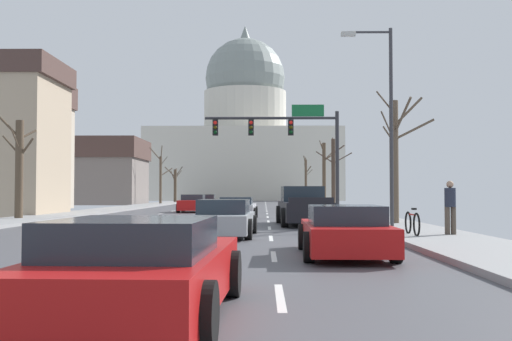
{
  "coord_description": "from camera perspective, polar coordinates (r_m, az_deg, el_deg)",
  "views": [
    {
      "loc": [
        3.27,
        -22.03,
        1.46
      ],
      "look_at": [
        2.57,
        32.9,
        3.39
      ],
      "focal_mm": 42.01,
      "sensor_mm": 36.0,
      "label": 1
    }
  ],
  "objects": [
    {
      "name": "ground",
      "position": [
        22.32,
        -7.74,
        -5.69
      ],
      "size": [
        20.0,
        180.0,
        0.2
      ],
      "color": "#4A4A4F"
    },
    {
      "name": "signal_gantry",
      "position": [
        35.32,
        3.1,
        3.38
      ],
      "size": [
        7.91,
        0.41,
        6.45
      ],
      "color": "#28282D",
      "rests_on": "ground"
    },
    {
      "name": "street_lamp_right",
      "position": [
        23.73,
        12.16,
        5.76
      ],
      "size": [
        1.99,
        0.24,
        7.65
      ],
      "color": "#333338",
      "rests_on": "ground"
    },
    {
      "name": "capitol_building",
      "position": [
        105.25,
        -1.05,
        2.82
      ],
      "size": [
        32.1,
        22.72,
        30.83
      ],
      "color": "beige",
      "rests_on": "ground"
    },
    {
      "name": "sedan_near_00",
      "position": [
        31.85,
        -1.79,
        -3.63
      ],
      "size": [
        2.14,
        4.57,
        1.17
      ],
      "color": "silver",
      "rests_on": "ground"
    },
    {
      "name": "pickup_truck_near_01",
      "position": [
        26.33,
        4.56,
        -3.55
      ],
      "size": [
        2.36,
        5.61,
        1.69
      ],
      "color": "black",
      "rests_on": "ground"
    },
    {
      "name": "sedan_near_02",
      "position": [
        19.55,
        -3.04,
        -4.63
      ],
      "size": [
        2.1,
        4.51,
        1.2
      ],
      "color": "#9EA3A8",
      "rests_on": "ground"
    },
    {
      "name": "sedan_near_03",
      "position": [
        13.8,
        8.43,
        -5.79
      ],
      "size": [
        2.06,
        4.55,
        1.15
      ],
      "color": "#B71414",
      "rests_on": "ground"
    },
    {
      "name": "sedan_near_04",
      "position": [
        7.1,
        -10.88,
        -9.33
      ],
      "size": [
        2.18,
        4.55,
        1.16
      ],
      "color": "#B71414",
      "rests_on": "ground"
    },
    {
      "name": "sedan_oncoming_00",
      "position": [
        42.72,
        -6.03,
        -3.17
      ],
      "size": [
        1.98,
        4.26,
        1.25
      ],
      "color": "#B71414",
      "rests_on": "ground"
    },
    {
      "name": "sedan_oncoming_01",
      "position": [
        52.0,
        -4.84,
        -2.99
      ],
      "size": [
        2.05,
        4.25,
        1.21
      ],
      "color": "#B71414",
      "rests_on": "ground"
    },
    {
      "name": "flank_building_02",
      "position": [
        70.84,
        -15.7,
        -0.07
      ],
      "size": [
        12.61,
        9.71,
        7.41
      ],
      "color": "slate",
      "rests_on": "ground"
    },
    {
      "name": "bare_tree_00",
      "position": [
        55.11,
        6.51,
        -0.19
      ],
      "size": [
        1.36,
        2.0,
        6.09
      ],
      "color": "#4C3D2D",
      "rests_on": "ground"
    },
    {
      "name": "bare_tree_01",
      "position": [
        32.19,
        -21.62,
        0.34
      ],
      "size": [
        1.6,
        2.37,
        5.05
      ],
      "color": "#4C3D2D",
      "rests_on": "ground"
    },
    {
      "name": "bare_tree_02",
      "position": [
        75.36,
        4.77,
        -0.77
      ],
      "size": [
        1.31,
        1.99,
        5.79
      ],
      "color": "#4C3D2D",
      "rests_on": "ground"
    },
    {
      "name": "bare_tree_03",
      "position": [
        67.53,
        -9.06,
        -0.6
      ],
      "size": [
        2.29,
        2.26,
        6.39
      ],
      "color": "brown",
      "rests_on": "ground"
    },
    {
      "name": "bare_tree_04",
      "position": [
        44.78,
        7.38,
        -0.17
      ],
      "size": [
        2.61,
        2.21,
        5.45
      ],
      "color": "#423328",
      "rests_on": "ground"
    },
    {
      "name": "bare_tree_05",
      "position": [
        77.17,
        -7.71,
        -1.29
      ],
      "size": [
        2.26,
        1.61,
        4.58
      ],
      "color": "#4C3D2D",
      "rests_on": "ground"
    },
    {
      "name": "bare_tree_06",
      "position": [
        25.89,
        13.09,
        1.21
      ],
      "size": [
        2.39,
        1.8,
        5.59
      ],
      "color": "brown",
      "rests_on": "ground"
    },
    {
      "name": "pedestrian_00",
      "position": [
        19.39,
        18.0,
        -3.1
      ],
      "size": [
        0.35,
        0.34,
        1.65
      ],
      "color": "#4C4238",
      "rests_on": "ground"
    },
    {
      "name": "bicycle_parked",
      "position": [
        19.1,
        14.66,
        -4.87
      ],
      "size": [
        0.12,
        1.77,
        0.85
      ],
      "color": "black",
      "rests_on": "ground"
    }
  ]
}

